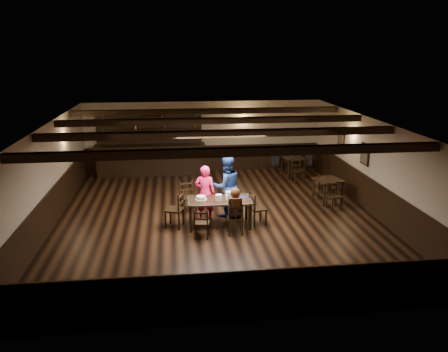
{
  "coord_description": "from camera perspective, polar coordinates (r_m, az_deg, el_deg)",
  "views": [
    {
      "loc": [
        -1.18,
        -11.54,
        4.62
      ],
      "look_at": [
        0.21,
        0.2,
        1.15
      ],
      "focal_mm": 35.0,
      "sensor_mm": 36.0,
      "label": 1
    }
  ],
  "objects": [
    {
      "name": "bg_patron_right",
      "position": [
        16.46,
        11.02,
        2.81
      ],
      "size": [
        0.3,
        0.41,
        0.78
      ],
      "color": "black",
      "rests_on": "ground"
    },
    {
      "name": "plate_stack_b",
      "position": [
        11.63,
        0.67,
        -2.53
      ],
      "size": [
        0.18,
        0.18,
        0.21
      ],
      "primitive_type": "cylinder",
      "color": "white",
      "rests_on": "dining_table"
    },
    {
      "name": "menu_red",
      "position": [
        11.63,
        1.81,
        -3.08
      ],
      "size": [
        0.3,
        0.21,
        0.0
      ],
      "primitive_type": "cube",
      "rotation": [
        0.0,
        0.0,
        -0.03
      ],
      "color": "maroon",
      "rests_on": "dining_table"
    },
    {
      "name": "chair_end_left",
      "position": [
        11.68,
        -6.12,
        -4.02
      ],
      "size": [
        0.56,
        0.58,
        0.98
      ],
      "color": "black",
      "rests_on": "ground"
    },
    {
      "name": "back_table_a",
      "position": [
        13.82,
        13.42,
        -0.83
      ],
      "size": [
        0.91,
        0.91,
        0.75
      ],
      "color": "black",
      "rests_on": "ground"
    },
    {
      "name": "man_blue",
      "position": [
        12.31,
        0.32,
        -1.34
      ],
      "size": [
        1.0,
        0.87,
        1.76
      ],
      "primitive_type": "imported",
      "rotation": [
        0.0,
        0.0,
        3.41
      ],
      "color": "navy",
      "rests_on": "ground"
    },
    {
      "name": "drink_glass",
      "position": [
        11.71,
        0.7,
        -2.67
      ],
      "size": [
        0.07,
        0.07,
        0.11
      ],
      "primitive_type": "cylinder",
      "color": "silver",
      "rests_on": "dining_table"
    },
    {
      "name": "chair_near_right",
      "position": [
        11.16,
        1.5,
        -5.34
      ],
      "size": [
        0.4,
        0.38,
        0.85
      ],
      "color": "black",
      "rests_on": "ground"
    },
    {
      "name": "cake",
      "position": [
        11.63,
        -3.02,
        -2.89
      ],
      "size": [
        0.31,
        0.31,
        0.1
      ],
      "color": "white",
      "rests_on": "dining_table"
    },
    {
      "name": "chair_near_left",
      "position": [
        10.98,
        -2.97,
        -5.92
      ],
      "size": [
        0.43,
        0.42,
        0.79
      ],
      "color": "black",
      "rests_on": "ground"
    },
    {
      "name": "chair_far_pushed",
      "position": [
        12.79,
        -4.82,
        -2.36
      ],
      "size": [
        0.52,
        0.51,
        0.91
      ],
      "color": "black",
      "rests_on": "ground"
    },
    {
      "name": "seated_person",
      "position": [
        11.1,
        1.47,
        -3.65
      ],
      "size": [
        0.33,
        0.5,
        0.81
      ],
      "color": "black",
      "rests_on": "ground"
    },
    {
      "name": "chair_end_right",
      "position": [
        11.83,
        4.08,
        -3.97
      ],
      "size": [
        0.48,
        0.5,
        0.9
      ],
      "color": "black",
      "rests_on": "ground"
    },
    {
      "name": "plate_stack_a",
      "position": [
        11.53,
        -0.69,
        -2.83
      ],
      "size": [
        0.17,
        0.17,
        0.16
      ],
      "primitive_type": "cylinder",
      "color": "white",
      "rests_on": "dining_table"
    },
    {
      "name": "back_table_b",
      "position": [
        16.36,
        9.0,
        2.08
      ],
      "size": [
        0.88,
        0.88,
        0.75
      ],
      "color": "black",
      "rests_on": "ground"
    },
    {
      "name": "bg_patron_left",
      "position": [
        16.29,
        6.68,
        2.82
      ],
      "size": [
        0.23,
        0.37,
        0.75
      ],
      "color": "black",
      "rests_on": "ground"
    },
    {
      "name": "room_shell",
      "position": [
        11.99,
        -0.87,
        2.46
      ],
      "size": [
        9.02,
        10.02,
        2.71
      ],
      "color": "#B9AF99",
      "rests_on": "ground"
    },
    {
      "name": "bar_counter",
      "position": [
        16.74,
        -9.59,
        2.66
      ],
      "size": [
        4.12,
        0.7,
        2.2
      ],
      "color": "black",
      "rests_on": "ground"
    },
    {
      "name": "woman_pink",
      "position": [
        12.07,
        -2.5,
        -2.21
      ],
      "size": [
        0.62,
        0.46,
        1.56
      ],
      "primitive_type": "imported",
      "rotation": [
        0.0,
        0.0,
        2.97
      ],
      "color": "#FF1E3D",
      "rests_on": "ground"
    },
    {
      "name": "salt_shaker",
      "position": [
        11.56,
        1.23,
        -2.98
      ],
      "size": [
        0.04,
        0.04,
        0.09
      ],
      "primitive_type": "cylinder",
      "color": "silver",
      "rests_on": "dining_table"
    },
    {
      "name": "dining_table",
      "position": [
        11.65,
        -0.59,
        -3.42
      ],
      "size": [
        1.7,
        0.87,
        0.75
      ],
      "color": "black",
      "rests_on": "ground"
    },
    {
      "name": "pepper_shaker",
      "position": [
        11.53,
        1.52,
        -2.99
      ],
      "size": [
        0.04,
        0.04,
        0.1
      ],
      "primitive_type": "cylinder",
      "color": "#A5A8AD",
      "rests_on": "dining_table"
    },
    {
      "name": "ground",
      "position": [
        12.48,
        -0.86,
        -5.38
      ],
      "size": [
        10.0,
        10.0,
        0.0
      ],
      "primitive_type": "plane",
      "color": "black",
      "rests_on": "ground"
    },
    {
      "name": "menu_blue",
      "position": [
        11.81,
        2.22,
        -2.78
      ],
      "size": [
        0.36,
        0.27,
        0.0
      ],
      "primitive_type": "cube",
      "rotation": [
        0.0,
        0.0,
        0.11
      ],
      "color": "navy",
      "rests_on": "dining_table"
    },
    {
      "name": "tea_light",
      "position": [
        11.72,
        -0.65,
        -2.8
      ],
      "size": [
        0.04,
        0.04,
        0.06
      ],
      "color": "#A5A8AD",
      "rests_on": "dining_table"
    }
  ]
}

